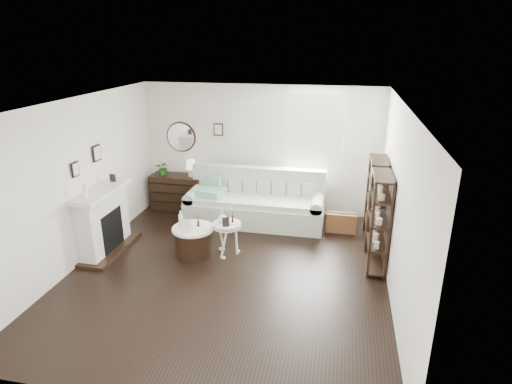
% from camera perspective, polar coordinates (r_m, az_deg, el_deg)
% --- Properties ---
extents(room, '(5.50, 5.50, 5.50)m').
position_cam_1_polar(room, '(8.84, 5.25, 6.88)').
color(room, black).
rests_on(room, ground).
extents(fireplace, '(0.50, 1.40, 1.84)m').
position_cam_1_polar(fireplace, '(7.93, -19.66, -3.82)').
color(fireplace, silver).
rests_on(fireplace, ground).
extents(shelf_unit_far, '(0.30, 0.80, 1.60)m').
position_cam_1_polar(shelf_unit_far, '(7.94, 15.63, -1.30)').
color(shelf_unit_far, black).
rests_on(shelf_unit_far, ground).
extents(shelf_unit_near, '(0.30, 0.80, 1.60)m').
position_cam_1_polar(shelf_unit_near, '(7.11, 16.04, -3.87)').
color(shelf_unit_near, black).
rests_on(shelf_unit_near, ground).
extents(sofa, '(2.77, 0.96, 1.08)m').
position_cam_1_polar(sofa, '(8.73, -0.08, -1.74)').
color(sofa, beige).
rests_on(sofa, ground).
extents(quilt, '(0.64, 0.56, 0.14)m').
position_cam_1_polar(quilt, '(8.72, -6.10, 0.01)').
color(quilt, '#217C5A').
rests_on(quilt, sofa).
extents(suitcase, '(0.58, 0.19, 0.39)m').
position_cam_1_polar(suitcase, '(8.47, 11.33, -4.03)').
color(suitcase, brown).
rests_on(suitcase, ground).
extents(dresser, '(1.14, 0.49, 0.76)m').
position_cam_1_polar(dresser, '(9.57, -10.35, 0.05)').
color(dresser, black).
rests_on(dresser, ground).
extents(table_lamp, '(0.28, 0.28, 0.37)m').
position_cam_1_polar(table_lamp, '(9.28, -8.65, 3.18)').
color(table_lamp, beige).
rests_on(table_lamp, dresser).
extents(potted_plant, '(0.29, 0.25, 0.32)m').
position_cam_1_polar(potted_plant, '(9.47, -12.25, 3.13)').
color(potted_plant, '#1D4E16').
rests_on(potted_plant, dresser).
extents(drum_table, '(0.72, 0.72, 0.50)m').
position_cam_1_polar(drum_table, '(7.55, -8.30, -6.43)').
color(drum_table, black).
rests_on(drum_table, ground).
extents(pedestal_table, '(0.50, 0.50, 0.60)m').
position_cam_1_polar(pedestal_table, '(7.34, -3.92, -4.52)').
color(pedestal_table, white).
rests_on(pedestal_table, ground).
extents(eiffel_drum, '(0.14, 0.14, 0.20)m').
position_cam_1_polar(eiffel_drum, '(7.42, -7.72, -3.92)').
color(eiffel_drum, black).
rests_on(eiffel_drum, drum_table).
extents(bottle_drum, '(0.08, 0.08, 0.33)m').
position_cam_1_polar(bottle_drum, '(7.37, -10.00, -3.68)').
color(bottle_drum, silver).
rests_on(bottle_drum, drum_table).
extents(card_frame_drum, '(0.18, 0.09, 0.22)m').
position_cam_1_polar(card_frame_drum, '(7.26, -9.29, -4.46)').
color(card_frame_drum, silver).
rests_on(card_frame_drum, drum_table).
extents(eiffel_ped, '(0.12, 0.12, 0.17)m').
position_cam_1_polar(eiffel_ped, '(7.29, -3.14, -3.52)').
color(eiffel_ped, black).
rests_on(eiffel_ped, pedestal_table).
extents(flask_ped, '(0.14, 0.14, 0.26)m').
position_cam_1_polar(flask_ped, '(7.30, -4.56, -3.09)').
color(flask_ped, silver).
rests_on(flask_ped, pedestal_table).
extents(card_frame_ped, '(0.13, 0.08, 0.16)m').
position_cam_1_polar(card_frame_ped, '(7.16, -4.04, -4.01)').
color(card_frame_ped, black).
rests_on(card_frame_ped, pedestal_table).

